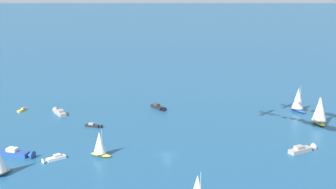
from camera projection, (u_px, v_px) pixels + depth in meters
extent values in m
plane|color=#1E517A|center=(167.00, 155.00, 133.23)|extent=(2000.00, 2000.00, 0.00)
cube|color=#23478C|center=(14.00, 154.00, 132.37)|extent=(5.33, 9.01, 1.37)
cone|color=#23478C|center=(30.00, 155.00, 131.02)|extent=(3.30, 2.96, 2.75)
cube|color=silver|center=(12.00, 149.00, 132.24)|extent=(3.04, 3.55, 1.03)
ellipsoid|color=#23478C|center=(298.00, 110.00, 176.90)|extent=(5.86, 8.28, 1.14)
cylinder|color=#B2B2B7|center=(300.00, 98.00, 175.07)|extent=(0.14, 0.14, 9.39)
cone|color=white|center=(298.00, 98.00, 176.06)|extent=(6.08, 6.08, 7.98)
cube|color=#9E9993|center=(300.00, 150.00, 135.02)|extent=(7.98, 5.55, 1.23)
cone|color=#9E9993|center=(311.00, 148.00, 137.32)|extent=(2.84, 3.07, 2.46)
cube|color=gray|center=(299.00, 147.00, 134.48)|extent=(3.28, 2.94, 0.92)
cube|color=black|center=(92.00, 126.00, 158.48)|extent=(2.99, 5.26, 0.80)
cone|color=black|center=(100.00, 127.00, 157.61)|extent=(1.91, 1.69, 1.60)
cube|color=gray|center=(91.00, 124.00, 158.42)|extent=(1.74, 2.05, 0.60)
cube|color=#9E9993|center=(60.00, 113.00, 172.75)|extent=(5.13, 7.79, 1.19)
cone|color=#9E9993|center=(56.00, 110.00, 176.46)|extent=(2.94, 2.69, 2.39)
cube|color=gray|center=(61.00, 111.00, 172.04)|extent=(2.78, 3.15, 0.89)
cube|color=white|center=(56.00, 158.00, 129.53)|extent=(5.79, 3.38, 0.88)
cone|color=white|center=(45.00, 161.00, 127.51)|extent=(1.89, 2.11, 1.77)
cube|color=silver|center=(57.00, 155.00, 129.59)|extent=(2.27, 1.94, 0.66)
cube|color=gold|center=(23.00, 110.00, 178.26)|extent=(4.21, 2.39, 0.64)
cone|color=gold|center=(19.00, 111.00, 175.99)|extent=(1.36, 1.53, 1.28)
cube|color=gray|center=(23.00, 108.00, 178.40)|extent=(1.64, 1.39, 0.48)
cube|color=black|center=(157.00, 107.00, 181.25)|extent=(4.58, 7.25, 1.11)
cone|color=black|center=(163.00, 109.00, 177.88)|extent=(2.71, 2.46, 2.21)
cube|color=#38383D|center=(157.00, 104.00, 181.43)|extent=(2.53, 2.90, 0.83)
ellipsoid|color=#9E9993|center=(0.00, 173.00, 119.25)|extent=(8.01, 2.60, 1.11)
cylinder|color=#B2B2B7|center=(0.00, 154.00, 118.48)|extent=(0.14, 0.14, 9.09)
cylinder|color=#B2B2B7|center=(201.00, 188.00, 100.80)|extent=(0.14, 0.14, 7.92)
cone|color=white|center=(197.00, 189.00, 101.45)|extent=(4.22, 4.22, 6.73)
ellipsoid|color=gold|center=(101.00, 155.00, 132.05)|extent=(3.28, 6.82, 0.92)
cylinder|color=#B2B2B7|center=(102.00, 141.00, 130.83)|extent=(0.14, 0.14, 7.56)
cone|color=white|center=(100.00, 142.00, 131.20)|extent=(4.34, 4.34, 6.43)
ellipsoid|color=gold|center=(318.00, 122.00, 161.70)|extent=(8.36, 8.04, 1.27)
cylinder|color=#B2B2B7|center=(319.00, 106.00, 160.90)|extent=(0.14, 0.14, 10.43)
cone|color=white|center=(320.00, 108.00, 159.95)|extent=(7.05, 7.05, 8.86)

